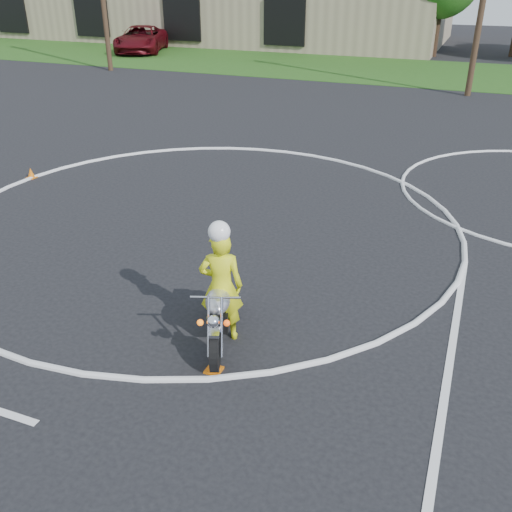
% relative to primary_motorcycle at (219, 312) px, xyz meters
% --- Properties ---
extents(ground, '(120.00, 120.00, 0.00)m').
position_rel_primary_motorcycle_xyz_m(ground, '(-2.48, 1.38, -0.54)').
color(ground, black).
rests_on(ground, ground).
extents(grass_strip, '(120.00, 10.00, 0.02)m').
position_rel_primary_motorcycle_xyz_m(grass_strip, '(-2.48, 28.38, -0.53)').
color(grass_strip, '#1E4714').
rests_on(grass_strip, ground).
extents(course_markings, '(19.05, 19.05, 0.12)m').
position_rel_primary_motorcycle_xyz_m(course_markings, '(-0.31, 5.73, -0.54)').
color(course_markings, silver).
rests_on(course_markings, ground).
extents(primary_motorcycle, '(0.94, 2.05, 1.12)m').
position_rel_primary_motorcycle_xyz_m(primary_motorcycle, '(0.00, 0.00, 0.00)').
color(primary_motorcycle, black).
rests_on(primary_motorcycle, ground).
extents(rider_primary_grp, '(0.80, 0.66, 2.08)m').
position_rel_primary_motorcycle_xyz_m(rider_primary_grp, '(-0.02, 0.13, 0.46)').
color(rider_primary_grp, yellow).
rests_on(rider_primary_grp, ground).
extents(pickup_grp, '(4.88, 6.93, 1.76)m').
position_rel_primary_motorcycle_xyz_m(pickup_grp, '(-20.08, 30.05, 0.33)').
color(pickup_grp, '#500910').
rests_on(pickup_grp, ground).
extents(traffic_cones, '(17.81, 11.96, 0.30)m').
position_rel_primary_motorcycle_xyz_m(traffic_cones, '(3.07, 5.53, -0.41)').
color(traffic_cones, orange).
rests_on(traffic_cones, ground).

